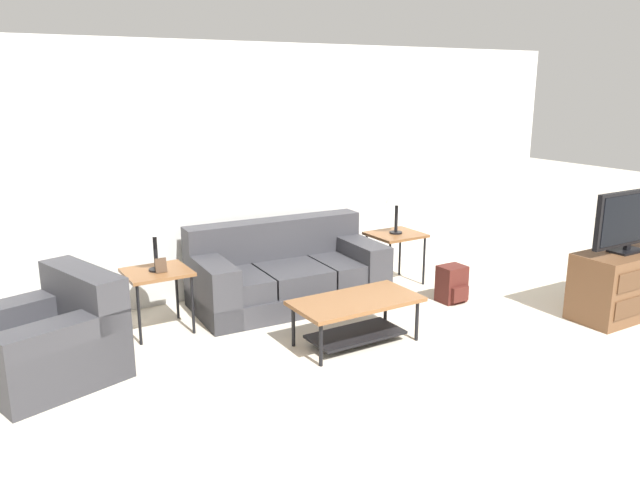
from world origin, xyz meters
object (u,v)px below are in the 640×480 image
armchair (52,342)px  table_lamp_right (397,195)px  side_table_left (157,277)px  television (631,219)px  coffee_table (356,311)px  tv_console (622,284)px  table_lamp_left (154,223)px  side_table_right (396,238)px  couch (287,275)px  backpack (452,284)px

armchair → table_lamp_right: (3.66, 0.46, 0.72)m
side_table_left → television: size_ratio=0.58×
coffee_table → tv_console: size_ratio=1.06×
coffee_table → side_table_left: bearing=139.9°
coffee_table → table_lamp_left: table_lamp_left is taller
armchair → table_lamp_right: 3.76m
armchair → television: television is taller
coffee_table → side_table_right: size_ratio=1.92×
television → table_lamp_right: bearing=122.6°
armchair → side_table_left: armchair is taller
couch → side_table_left: (-1.35, -0.07, 0.22)m
armchair → table_lamp_right: table_lamp_right is taller
coffee_table → side_table_right: (1.32, 1.15, 0.22)m
couch → tv_console: 3.27m
armchair → tv_console: armchair is taller
side_table_left → couch: bearing=2.8°
side_table_left → backpack: bearing=-15.7°
side_table_right → table_lamp_left: size_ratio=1.03×
side_table_left → tv_console: tv_console is taller
coffee_table → couch: bearing=91.0°
tv_console → coffee_table: bearing=162.9°
tv_console → television: bearing=90.0°
table_lamp_left → television: size_ratio=0.57×
backpack → couch: bearing=149.7°
couch → backpack: bearing=-30.3°
couch → television: (2.58, -2.01, 0.67)m
tv_console → couch: bearing=142.1°
table_lamp_left → tv_console: bearing=-26.3°
couch → table_lamp_left: size_ratio=3.49×
couch → backpack: couch is taller
table_lamp_right → backpack: bearing=-80.9°
table_lamp_right → tv_console: (1.24, -1.94, -0.68)m
tv_console → table_lamp_left: bearing=153.7°
couch → coffee_table: bearing=-89.0°
armchair → table_lamp_left: 1.30m
coffee_table → tv_console: (2.56, -0.79, 0.02)m
table_lamp_right → armchair: bearing=-172.8°
side_table_left → side_table_right: 2.69m
couch → armchair: size_ratio=1.68×
table_lamp_right → tv_console: table_lamp_right is taller
couch → armchair: 2.38m
side_table_right → table_lamp_left: 2.73m
side_table_right → television: (1.24, -1.94, 0.44)m
tv_console → armchair: bearing=163.2°
couch → table_lamp_left: bearing=-177.2°
table_lamp_left → backpack: bearing=-15.7°
side_table_left → backpack: (2.81, -0.79, -0.33)m
table_lamp_right → tv_console: 2.40m
armchair → table_lamp_right: bearing=7.2°
side_table_right → backpack: bearing=-80.9°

